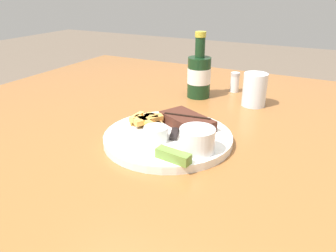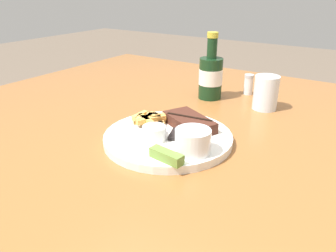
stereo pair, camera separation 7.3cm
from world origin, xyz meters
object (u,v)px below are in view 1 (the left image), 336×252
object	(u,v)px
knife_utensil	(176,127)
drinking_glass	(255,90)
salt_shaker	(235,82)
beer_bottle	(199,75)
steak_portion	(187,121)
coleslaw_cup	(197,138)
dinner_plate	(168,138)
fork_utensil	(137,129)
dipping_sauce_cup	(156,133)
pickle_spear	(173,156)

from	to	relation	value
knife_utensil	drinking_glass	world-z (taller)	drinking_glass
knife_utensil	salt_shaker	bearing A→B (deg)	-22.52
knife_utensil	beer_bottle	xyz separation A→B (m)	(-0.07, 0.29, 0.05)
steak_portion	coleslaw_cup	world-z (taller)	coleslaw_cup
dinner_plate	salt_shaker	xyz separation A→B (m)	(0.02, 0.43, 0.02)
steak_portion	fork_utensil	bearing A→B (deg)	-142.53
knife_utensil	drinking_glass	bearing A→B (deg)	-40.07
dipping_sauce_cup	fork_utensil	distance (m)	0.07
dinner_plate	knife_utensil	world-z (taller)	knife_utensil
steak_portion	dipping_sauce_cup	bearing A→B (deg)	-105.23
coleslaw_cup	knife_utensil	size ratio (longest dim) A/B	0.45
dinner_plate	coleslaw_cup	size ratio (longest dim) A/B	4.01
salt_shaker	dinner_plate	bearing A→B (deg)	-93.14
knife_utensil	steak_portion	bearing A→B (deg)	-52.61
drinking_glass	coleslaw_cup	bearing A→B (deg)	-93.66
beer_bottle	knife_utensil	bearing A→B (deg)	-77.38
fork_utensil	knife_utensil	size ratio (longest dim) A/B	0.83
fork_utensil	salt_shaker	size ratio (longest dim) A/B	2.07
dinner_plate	fork_utensil	world-z (taller)	fork_utensil
dipping_sauce_cup	pickle_spear	size ratio (longest dim) A/B	0.70
steak_portion	knife_utensil	bearing A→B (deg)	-123.05
dinner_plate	salt_shaker	distance (m)	0.43
dinner_plate	drinking_glass	world-z (taller)	drinking_glass
knife_utensil	salt_shaker	xyz separation A→B (m)	(0.02, 0.40, 0.01)
dipping_sauce_cup	drinking_glass	bearing A→B (deg)	71.85
steak_portion	beer_bottle	distance (m)	0.28
salt_shaker	coleslaw_cup	bearing A→B (deg)	-82.24
pickle_spear	knife_utensil	bearing A→B (deg)	113.63
coleslaw_cup	fork_utensil	distance (m)	0.17
dipping_sauce_cup	beer_bottle	bearing A→B (deg)	98.26
pickle_spear	knife_utensil	distance (m)	0.15
dipping_sauce_cup	fork_utensil	xyz separation A→B (m)	(-0.07, 0.03, -0.02)
dinner_plate	drinking_glass	bearing A→B (deg)	71.11
steak_portion	dinner_plate	bearing A→B (deg)	-107.35
steak_portion	knife_utensil	distance (m)	0.03
dipping_sauce_cup	knife_utensil	bearing A→B (deg)	81.29
steak_portion	fork_utensil	distance (m)	0.12
coleslaw_cup	dipping_sauce_cup	distance (m)	0.10
fork_utensil	beer_bottle	xyz separation A→B (m)	(0.01, 0.34, 0.05)
pickle_spear	knife_utensil	size ratio (longest dim) A/B	0.46
steak_portion	coleslaw_cup	distance (m)	0.13
beer_bottle	salt_shaker	distance (m)	0.14
drinking_glass	steak_portion	bearing A→B (deg)	-109.23
fork_utensil	dinner_plate	bearing A→B (deg)	0.00
knife_utensil	pickle_spear	bearing A→B (deg)	-175.93
dinner_plate	beer_bottle	world-z (taller)	beer_bottle
salt_shaker	dipping_sauce_cup	bearing A→B (deg)	-93.91
dipping_sauce_cup	steak_portion	bearing A→B (deg)	74.77
knife_utensil	beer_bottle	world-z (taller)	beer_bottle
steak_portion	pickle_spear	xyz separation A→B (m)	(0.04, -0.16, -0.00)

